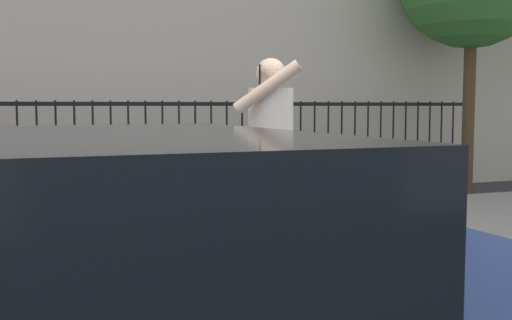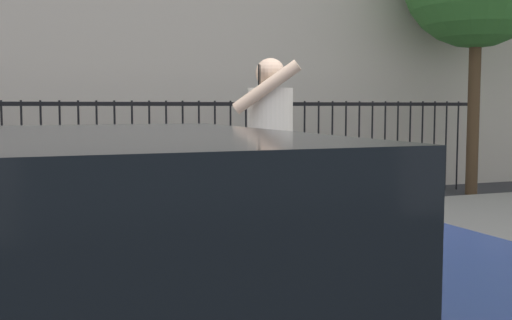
{
  "view_description": "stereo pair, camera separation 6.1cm",
  "coord_description": "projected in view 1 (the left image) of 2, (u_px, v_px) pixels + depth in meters",
  "views": [
    {
      "loc": [
        -1.79,
        -3.41,
        1.53
      ],
      "look_at": [
        0.06,
        1.25,
        1.09
      ],
      "focal_mm": 44.16,
      "sensor_mm": 36.0,
      "label": 1
    },
    {
      "loc": [
        -1.73,
        -3.43,
        1.53
      ],
      "look_at": [
        0.06,
        1.25,
        1.09
      ],
      "focal_mm": 44.16,
      "sensor_mm": 36.0,
      "label": 2
    }
  ],
  "objects": [
    {
      "name": "sidewalk",
      "position": [
        214.0,
        259.0,
        5.98
      ],
      "size": [
        28.0,
        4.4,
        0.15
      ],
      "primitive_type": "cube",
      "color": "gray",
      "rests_on": "ground"
    },
    {
      "name": "iron_fence",
      "position": [
        137.0,
        140.0,
        9.32
      ],
      "size": [
        12.03,
        0.04,
        1.6
      ],
      "color": "black",
      "rests_on": "ground"
    },
    {
      "name": "pedestrian_on_phone",
      "position": [
        271.0,
        154.0,
        4.77
      ],
      "size": [
        0.61,
        0.72,
        1.73
      ],
      "color": "beige",
      "rests_on": "sidewalk"
    }
  ]
}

